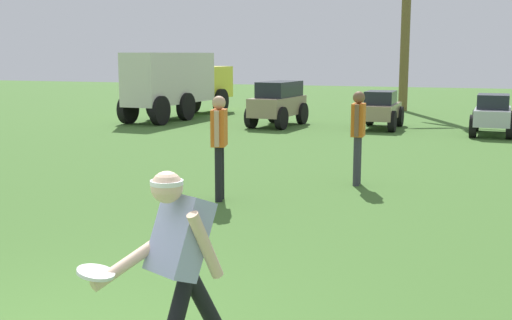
% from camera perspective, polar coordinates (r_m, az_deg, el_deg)
% --- Properties ---
extents(frisbee_thrower, '(0.74, 0.95, 1.42)m').
position_cam_1_polar(frisbee_thrower, '(4.36, -6.70, -8.90)').
color(frisbee_thrower, black).
rests_on(frisbee_thrower, ground_plane).
extents(frisbee_in_flight, '(0.29, 0.29, 0.07)m').
position_cam_1_polar(frisbee_in_flight, '(4.23, -14.05, -9.69)').
color(frisbee_in_flight, white).
extents(teammate_near_sideline, '(0.27, 0.50, 1.56)m').
position_cam_1_polar(teammate_near_sideline, '(9.47, -3.29, 1.97)').
color(teammate_near_sideline, black).
rests_on(teammate_near_sideline, ground_plane).
extents(teammate_midfield, '(0.22, 0.49, 1.56)m').
position_cam_1_polar(teammate_midfield, '(10.72, 9.07, 2.74)').
color(teammate_midfield, '#33333D').
rests_on(teammate_midfield, ground_plane).
extents(parked_car_slot_a, '(1.37, 2.48, 1.34)m').
position_cam_1_polar(parked_car_slot_a, '(19.48, 1.99, 5.17)').
color(parked_car_slot_a, '#998466').
rests_on(parked_car_slot_a, ground_plane).
extents(parked_car_slot_b, '(1.11, 2.21, 1.10)m').
position_cam_1_polar(parked_car_slot_b, '(19.13, 11.03, 4.45)').
color(parked_car_slot_b, '#998466').
rests_on(parked_car_slot_b, ground_plane).
extents(parked_car_slot_c, '(1.15, 2.23, 1.10)m').
position_cam_1_polar(parked_car_slot_c, '(18.41, 20.29, 3.85)').
color(parked_car_slot_c, '#B7BABF').
rests_on(parked_car_slot_c, ground_plane).
extents(box_truck, '(1.70, 5.96, 2.20)m').
position_cam_1_polar(box_truck, '(22.03, -6.86, 6.93)').
color(box_truck, yellow).
rests_on(box_truck, ground_plane).
extents(palm_tree_far_left, '(3.03, 3.09, 7.16)m').
position_cam_1_polar(palm_tree_far_left, '(25.36, 13.20, 13.54)').
color(palm_tree_far_left, brown).
rests_on(palm_tree_far_left, ground_plane).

